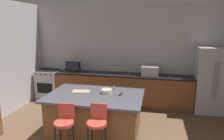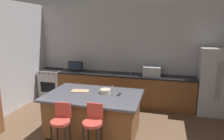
{
  "view_description": "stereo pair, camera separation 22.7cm",
  "coord_description": "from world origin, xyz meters",
  "px_view_note": "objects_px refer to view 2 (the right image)",
  "views": [
    {
      "loc": [
        0.91,
        -1.57,
        2.31
      ],
      "look_at": [
        -0.09,
        2.97,
        1.3
      ],
      "focal_mm": 32.17,
      "sensor_mm": 36.0,
      "label": 1
    },
    {
      "loc": [
        1.13,
        -1.52,
        2.31
      ],
      "look_at": [
        -0.09,
        2.97,
        1.3
      ],
      "focal_mm": 32.17,
      "sensor_mm": 36.0,
      "label": 2
    }
  ],
  "objects_px": {
    "fruit_bowl": "(105,91)",
    "microwave": "(152,71)",
    "range_oven": "(53,83)",
    "cutting_board": "(80,91)",
    "tv_monitor": "(76,67)",
    "bar_stool_left": "(61,126)",
    "tv_remote": "(119,94)",
    "bar_stool_right": "(93,127)",
    "refrigerator": "(215,82)",
    "kitchen_island": "(94,114)"
  },
  "relations": [
    {
      "from": "range_oven",
      "to": "microwave",
      "type": "xyz_separation_m",
      "value": [
        3.22,
        0.0,
        0.59
      ]
    },
    {
      "from": "tv_monitor",
      "to": "fruit_bowl",
      "type": "relative_size",
      "value": 2.08
    },
    {
      "from": "fruit_bowl",
      "to": "microwave",
      "type": "bearing_deg",
      "value": 64.73
    },
    {
      "from": "bar_stool_left",
      "to": "tv_remote",
      "type": "relative_size",
      "value": 5.81
    },
    {
      "from": "range_oven",
      "to": "tv_monitor",
      "type": "relative_size",
      "value": 1.97
    },
    {
      "from": "kitchen_island",
      "to": "bar_stool_right",
      "type": "height_order",
      "value": "bar_stool_right"
    },
    {
      "from": "kitchen_island",
      "to": "refrigerator",
      "type": "xyz_separation_m",
      "value": [
        2.7,
        1.89,
        0.42
      ]
    },
    {
      "from": "refrigerator",
      "to": "range_oven",
      "type": "distance_m",
      "value": 4.88
    },
    {
      "from": "refrigerator",
      "to": "bar_stool_right",
      "type": "relative_size",
      "value": 1.76
    },
    {
      "from": "microwave",
      "to": "bar_stool_left",
      "type": "relative_size",
      "value": 0.49
    },
    {
      "from": "refrigerator",
      "to": "cutting_board",
      "type": "height_order",
      "value": "refrigerator"
    },
    {
      "from": "bar_stool_right",
      "to": "tv_remote",
      "type": "height_order",
      "value": "bar_stool_right"
    },
    {
      "from": "refrigerator",
      "to": "tv_monitor",
      "type": "xyz_separation_m",
      "value": [
        -3.99,
        -0.01,
        0.19
      ]
    },
    {
      "from": "tv_monitor",
      "to": "bar_stool_left",
      "type": "height_order",
      "value": "tv_monitor"
    },
    {
      "from": "kitchen_island",
      "to": "fruit_bowl",
      "type": "relative_size",
      "value": 8.6
    },
    {
      "from": "tv_remote",
      "to": "cutting_board",
      "type": "bearing_deg",
      "value": -175.3
    },
    {
      "from": "kitchen_island",
      "to": "range_oven",
      "type": "height_order",
      "value": "range_oven"
    },
    {
      "from": "kitchen_island",
      "to": "microwave",
      "type": "bearing_deg",
      "value": 61.25
    },
    {
      "from": "tv_remote",
      "to": "refrigerator",
      "type": "bearing_deg",
      "value": 43.8
    },
    {
      "from": "fruit_bowl",
      "to": "cutting_board",
      "type": "relative_size",
      "value": 0.61
    },
    {
      "from": "tv_monitor",
      "to": "bar_stool_right",
      "type": "xyz_separation_m",
      "value": [
        1.57,
        -2.66,
        -0.46
      ]
    },
    {
      "from": "tv_remote",
      "to": "cutting_board",
      "type": "height_order",
      "value": "tv_remote"
    },
    {
      "from": "tv_monitor",
      "to": "cutting_board",
      "type": "xyz_separation_m",
      "value": [
        0.94,
        -1.77,
        -0.14
      ]
    },
    {
      "from": "fruit_bowl",
      "to": "range_oven",
      "type": "bearing_deg",
      "value": 143.15
    },
    {
      "from": "bar_stool_left",
      "to": "bar_stool_right",
      "type": "relative_size",
      "value": 0.98
    },
    {
      "from": "kitchen_island",
      "to": "range_oven",
      "type": "xyz_separation_m",
      "value": [
        -2.16,
        1.93,
        -0.0
      ]
    },
    {
      "from": "microwave",
      "to": "fruit_bowl",
      "type": "bearing_deg",
      "value": -115.27
    },
    {
      "from": "refrigerator",
      "to": "fruit_bowl",
      "type": "bearing_deg",
      "value": -144.95
    },
    {
      "from": "refrigerator",
      "to": "tv_monitor",
      "type": "relative_size",
      "value": 3.72
    },
    {
      "from": "tv_remote",
      "to": "microwave",
      "type": "bearing_deg",
      "value": 78.24
    },
    {
      "from": "kitchen_island",
      "to": "fruit_bowl",
      "type": "distance_m",
      "value": 0.56
    },
    {
      "from": "bar_stool_right",
      "to": "fruit_bowl",
      "type": "bearing_deg",
      "value": 92.04
    },
    {
      "from": "range_oven",
      "to": "refrigerator",
      "type": "bearing_deg",
      "value": -0.47
    },
    {
      "from": "bar_stool_left",
      "to": "tv_monitor",
      "type": "bearing_deg",
      "value": 103.02
    },
    {
      "from": "tv_monitor",
      "to": "fruit_bowl",
      "type": "bearing_deg",
      "value": -49.01
    },
    {
      "from": "kitchen_island",
      "to": "tv_remote",
      "type": "bearing_deg",
      "value": 11.82
    },
    {
      "from": "tv_monitor",
      "to": "tv_remote",
      "type": "xyz_separation_m",
      "value": [
        1.82,
        -1.77,
        -0.14
      ]
    },
    {
      "from": "refrigerator",
      "to": "microwave",
      "type": "xyz_separation_m",
      "value": [
        -1.64,
        0.04,
        0.17
      ]
    },
    {
      "from": "kitchen_island",
      "to": "tv_remote",
      "type": "relative_size",
      "value": 11.64
    },
    {
      "from": "microwave",
      "to": "bar_stool_left",
      "type": "bearing_deg",
      "value": -116.08
    },
    {
      "from": "bar_stool_left",
      "to": "tv_remote",
      "type": "bearing_deg",
      "value": 42.06
    },
    {
      "from": "range_oven",
      "to": "bar_stool_left",
      "type": "xyz_separation_m",
      "value": [
        1.87,
        -2.77,
        0.12
      ]
    },
    {
      "from": "bar_stool_left",
      "to": "range_oven",
      "type": "bearing_deg",
      "value": 116.96
    },
    {
      "from": "range_oven",
      "to": "cutting_board",
      "type": "relative_size",
      "value": 2.52
    },
    {
      "from": "refrigerator",
      "to": "range_oven",
      "type": "height_order",
      "value": "refrigerator"
    },
    {
      "from": "refrigerator",
      "to": "range_oven",
      "type": "xyz_separation_m",
      "value": [
        -4.86,
        0.04,
        -0.42
      ]
    },
    {
      "from": "microwave",
      "to": "bar_stool_right",
      "type": "distance_m",
      "value": 2.86
    },
    {
      "from": "range_oven",
      "to": "cutting_board",
      "type": "distance_m",
      "value": 2.61
    },
    {
      "from": "bar_stool_left",
      "to": "cutting_board",
      "type": "distance_m",
      "value": 1.01
    },
    {
      "from": "bar_stool_left",
      "to": "kitchen_island",
      "type": "bearing_deg",
      "value": 63.48
    }
  ]
}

